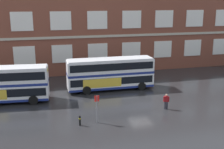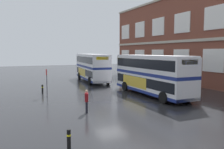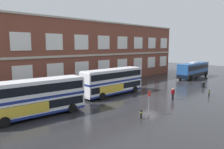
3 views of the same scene
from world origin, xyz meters
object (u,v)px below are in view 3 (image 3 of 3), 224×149
(double_decker_near, at_px, (34,98))
(double_decker_middle, at_px, (113,81))
(station_litter_bin, at_px, (203,85))
(safety_bollard_east, at_px, (209,93))
(safety_bollard_west, at_px, (141,114))
(bus_stand_flag, at_px, (149,100))
(waiting_passenger, at_px, (173,93))
(touring_coach, at_px, (193,70))

(double_decker_near, bearing_deg, double_decker_middle, 6.95)
(station_litter_bin, distance_m, safety_bollard_east, 6.86)
(double_decker_middle, distance_m, safety_bollard_west, 11.55)
(double_decker_middle, bearing_deg, bus_stand_flag, -111.23)
(safety_bollard_west, bearing_deg, double_decker_near, 133.19)
(waiting_passenger, bearing_deg, safety_bollard_west, -169.42)
(touring_coach, distance_m, waiting_passenger, 23.05)
(double_decker_middle, height_order, touring_coach, double_decker_middle)
(safety_bollard_west, bearing_deg, safety_bollard_east, -3.81)
(touring_coach, height_order, safety_bollard_east, touring_coach)
(safety_bollard_east, bearing_deg, waiting_passenger, 154.48)
(double_decker_middle, relative_size, safety_bollard_east, 11.61)
(double_decker_near, height_order, station_litter_bin, double_decker_near)
(bus_stand_flag, bearing_deg, safety_bollard_east, -5.13)
(double_decker_near, xyz_separation_m, safety_bollard_east, (23.19, -9.42, -1.66))
(safety_bollard_west, distance_m, safety_bollard_east, 15.34)
(touring_coach, height_order, waiting_passenger, touring_coach)
(waiting_passenger, xyz_separation_m, safety_bollard_east, (5.84, -2.79, -0.44))
(double_decker_near, bearing_deg, safety_bollard_west, -46.81)
(bus_stand_flag, relative_size, safety_bollard_west, 2.84)
(waiting_passenger, bearing_deg, double_decker_middle, 115.76)
(bus_stand_flag, bearing_deg, double_decker_near, 139.38)
(waiting_passenger, relative_size, safety_bollard_east, 1.79)
(bus_stand_flag, bearing_deg, safety_bollard_west, -173.00)
(double_decker_near, bearing_deg, touring_coach, 0.94)
(touring_coach, distance_m, bus_stand_flag, 30.94)
(bus_stand_flag, xyz_separation_m, safety_bollard_west, (-1.67, -0.20, -1.14))
(touring_coach, bearing_deg, double_decker_middle, 177.81)
(double_decker_near, distance_m, double_decker_middle, 13.47)
(touring_coach, bearing_deg, safety_bollard_east, -147.86)
(safety_bollard_west, bearing_deg, touring_coach, 16.10)
(safety_bollard_east, bearing_deg, double_decker_middle, 131.65)
(safety_bollard_east, bearing_deg, safety_bollard_west, 176.19)
(double_decker_near, distance_m, waiting_passenger, 18.62)
(bus_stand_flag, bearing_deg, double_decker_middle, 68.77)
(double_decker_near, height_order, double_decker_middle, same)
(station_litter_bin, bearing_deg, safety_bollard_east, -150.12)
(waiting_passenger, relative_size, station_litter_bin, 1.65)
(waiting_passenger, relative_size, safety_bollard_west, 1.79)
(double_decker_middle, bearing_deg, touring_coach, -2.19)
(safety_bollard_east, bearing_deg, station_litter_bin, 29.88)
(double_decker_middle, xyz_separation_m, station_litter_bin, (15.77, -7.63, -1.63))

